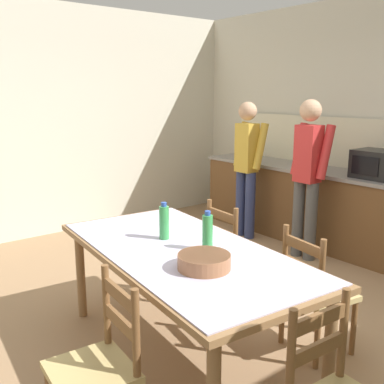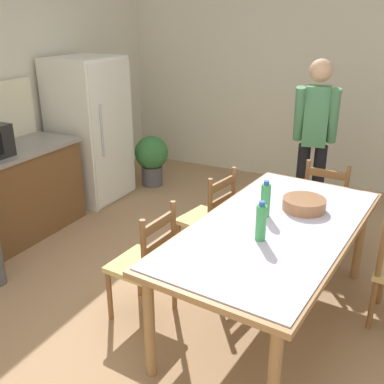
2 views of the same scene
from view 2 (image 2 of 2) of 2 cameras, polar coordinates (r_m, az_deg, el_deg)
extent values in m
plane|color=#9E7A56|center=(3.69, 1.23, -14.02)|extent=(8.32, 8.32, 0.00)
cube|color=beige|center=(6.14, 15.11, 14.45)|extent=(0.12, 5.20, 2.90)
cube|color=silver|center=(5.57, -12.90, 7.66)|extent=(0.79, 0.68, 1.70)
cube|color=silver|center=(5.36, -9.96, 7.33)|extent=(0.76, 0.02, 1.63)
cylinder|color=#A5AAB2|center=(5.14, -11.39, 7.60)|extent=(0.02, 0.02, 0.60)
cylinder|color=olive|center=(2.59, 10.33, -22.48)|extent=(0.07, 0.07, 0.74)
cylinder|color=olive|center=(4.09, 20.52, -5.71)|extent=(0.07, 0.07, 0.74)
cylinder|color=olive|center=(2.89, -5.43, -16.60)|extent=(0.07, 0.07, 0.74)
cylinder|color=olive|center=(4.28, 9.89, -3.26)|extent=(0.07, 0.07, 0.74)
cube|color=olive|center=(3.20, 10.50, -4.58)|extent=(2.15, 1.21, 0.04)
cube|color=#B7B2CC|center=(3.19, 10.52, -4.20)|extent=(2.06, 1.16, 0.01)
cylinder|color=green|center=(2.92, 8.75, -3.90)|extent=(0.07, 0.07, 0.24)
cylinder|color=#2D51B2|center=(2.87, 8.90, -1.47)|extent=(0.04, 0.04, 0.03)
cylinder|color=green|center=(3.27, 9.31, -1.06)|extent=(0.07, 0.07, 0.24)
cylinder|color=#2D51B2|center=(3.22, 9.46, 1.15)|extent=(0.04, 0.04, 0.03)
cylinder|color=#9E6642|center=(3.46, 14.04, -1.50)|extent=(0.32, 0.32, 0.09)
cylinder|color=#9E6642|center=(3.45, 14.09, -0.96)|extent=(0.31, 0.31, 0.02)
cylinder|color=brown|center=(3.71, -6.72, -10.19)|extent=(0.04, 0.04, 0.41)
cylinder|color=brown|center=(3.48, -10.42, -12.79)|extent=(0.04, 0.04, 0.41)
cylinder|color=brown|center=(3.54, -2.26, -11.78)|extent=(0.04, 0.04, 0.41)
cylinder|color=brown|center=(3.30, -5.82, -14.68)|extent=(0.04, 0.04, 0.41)
cube|color=tan|center=(3.38, -6.46, -9.14)|extent=(0.45, 0.43, 0.04)
cylinder|color=brown|center=(3.30, -2.38, -4.88)|extent=(0.04, 0.04, 0.46)
cylinder|color=brown|center=(3.04, -6.16, -7.46)|extent=(0.04, 0.04, 0.46)
cube|color=brown|center=(3.11, -4.25, -4.02)|extent=(0.36, 0.05, 0.07)
cube|color=brown|center=(3.18, -4.18, -6.49)|extent=(0.36, 0.05, 0.07)
cylinder|color=brown|center=(4.73, 19.19, -3.90)|extent=(0.04, 0.04, 0.41)
cylinder|color=brown|center=(4.80, 15.03, -3.03)|extent=(0.04, 0.04, 0.41)
cylinder|color=brown|center=(4.43, 18.21, -5.58)|extent=(0.04, 0.04, 0.41)
cylinder|color=brown|center=(4.50, 13.78, -4.61)|extent=(0.04, 0.04, 0.41)
cube|color=tan|center=(4.52, 16.86, -1.69)|extent=(0.43, 0.45, 0.04)
cylinder|color=brown|center=(4.24, 18.96, 0.14)|extent=(0.04, 0.04, 0.46)
cylinder|color=brown|center=(4.32, 14.33, 1.05)|extent=(0.04, 0.04, 0.46)
cube|color=brown|center=(4.23, 16.81, 2.23)|extent=(0.05, 0.36, 0.07)
cube|color=brown|center=(4.28, 16.59, 0.31)|extent=(0.05, 0.36, 0.07)
cylinder|color=brown|center=(4.37, 1.24, -4.78)|extent=(0.04, 0.04, 0.41)
cylinder|color=brown|center=(4.11, -1.72, -6.58)|extent=(0.04, 0.04, 0.41)
cylinder|color=brown|center=(4.20, 5.02, -6.01)|extent=(0.04, 0.04, 0.41)
cylinder|color=brown|center=(3.94, 2.19, -7.99)|extent=(0.04, 0.04, 0.41)
cube|color=tan|center=(4.05, 1.72, -3.49)|extent=(0.48, 0.47, 0.04)
cylinder|color=brown|center=(4.00, 5.24, 0.01)|extent=(0.04, 0.04, 0.46)
cylinder|color=brown|center=(3.72, 2.30, -1.63)|extent=(0.04, 0.04, 0.46)
cube|color=brown|center=(3.81, 3.87, 1.01)|extent=(0.36, 0.09, 0.07)
cube|color=brown|center=(3.87, 3.81, -1.09)|extent=(0.36, 0.09, 0.07)
cylinder|color=brown|center=(3.57, 21.90, -13.15)|extent=(0.04, 0.04, 0.41)
cylinder|color=brown|center=(3.88, 22.96, -10.39)|extent=(0.04, 0.04, 0.41)
cylinder|color=brown|center=(3.34, 23.04, -6.40)|extent=(0.04, 0.04, 0.46)
cylinder|color=black|center=(5.05, 15.65, 0.96)|extent=(0.13, 0.13, 0.86)
cylinder|color=black|center=(5.05, 13.72, 1.17)|extent=(0.13, 0.13, 0.86)
cube|color=#478456|center=(4.85, 15.51, 9.25)|extent=(0.24, 0.27, 0.61)
sphere|color=tan|center=(4.78, 16.08, 14.60)|extent=(0.23, 0.23, 0.23)
cylinder|color=#478456|center=(4.77, 17.56, 9.17)|extent=(0.25, 0.13, 0.58)
cylinder|color=#478456|center=(4.78, 13.45, 9.61)|extent=(0.25, 0.13, 0.58)
cylinder|color=#4C4C51|center=(6.05, -5.07, 2.12)|extent=(0.28, 0.28, 0.26)
sphere|color=#337038|center=(5.96, -5.17, 5.00)|extent=(0.44, 0.44, 0.44)
camera|label=1|loc=(5.16, 39.02, 13.38)|focal=42.00mm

